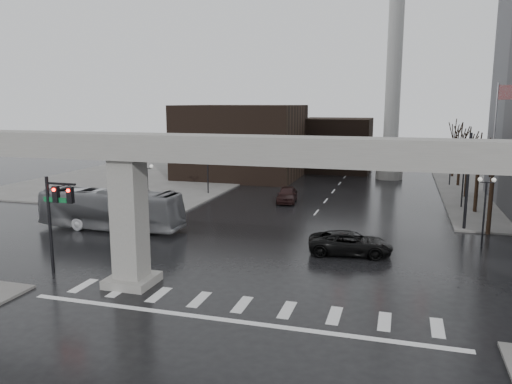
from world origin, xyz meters
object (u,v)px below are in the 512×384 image
signal_mast_arm (419,158)px  pickup_truck (350,243)px  far_car (287,195)px  city_bus (111,209)px

signal_mast_arm → pickup_truck: bearing=-115.7°
signal_mast_arm → far_car: size_ratio=2.52×
signal_mast_arm → city_bus: bearing=-162.0°
signal_mast_arm → city_bus: (-24.25, -7.87, -4.12)m
signal_mast_arm → pickup_truck: size_ratio=2.12×
signal_mast_arm → city_bus: signal_mast_arm is taller
pickup_truck → city_bus: size_ratio=0.47×
pickup_truck → far_car: 18.61m
city_bus → far_car: city_bus is taller
far_car → pickup_truck: bearing=-70.5°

